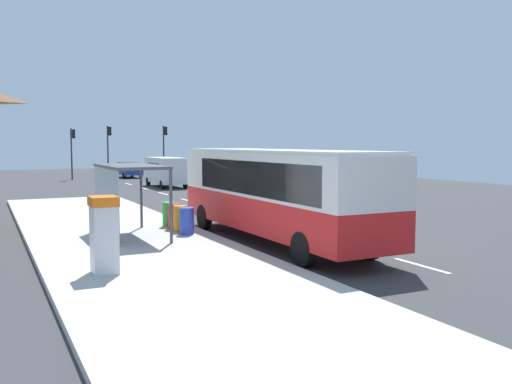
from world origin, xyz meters
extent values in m
cube|color=#38383A|center=(0.00, 14.00, -0.02)|extent=(56.00, 92.00, 0.04)
cube|color=beige|center=(-6.40, 2.00, 0.09)|extent=(6.20, 30.00, 0.18)
cube|color=silver|center=(0.25, -6.00, 0.01)|extent=(0.16, 2.20, 0.01)
cube|color=silver|center=(0.25, -1.00, 0.01)|extent=(0.16, 2.20, 0.01)
cube|color=silver|center=(0.25, 4.00, 0.01)|extent=(0.16, 2.20, 0.01)
cube|color=silver|center=(0.25, 9.00, 0.01)|extent=(0.16, 2.20, 0.01)
cube|color=silver|center=(0.25, 14.00, 0.01)|extent=(0.16, 2.20, 0.01)
cube|color=silver|center=(0.25, 19.00, 0.01)|extent=(0.16, 2.20, 0.01)
cube|color=silver|center=(0.25, 24.00, 0.01)|extent=(0.16, 2.20, 0.01)
cube|color=silver|center=(0.25, 29.00, 0.01)|extent=(0.16, 2.20, 0.01)
cube|color=red|center=(-1.70, -0.98, 1.07)|extent=(2.57, 11.02, 1.15)
cube|color=silver|center=(-1.70, -0.98, 2.38)|extent=(2.57, 11.02, 1.45)
cube|color=silver|center=(-1.70, -0.98, 3.15)|extent=(2.45, 10.80, 0.12)
cube|color=black|center=(-1.74, 4.47, 2.30)|extent=(2.30, 0.14, 1.22)
cube|color=black|center=(-2.91, -1.49, 2.30)|extent=(0.14, 8.58, 1.10)
cylinder|color=black|center=(-2.86, 2.91, 0.50)|extent=(0.29, 1.00, 1.00)
cylinder|color=black|center=(-0.60, 2.92, 0.50)|extent=(0.29, 1.00, 1.00)
cylinder|color=black|center=(-2.81, -4.69, 0.50)|extent=(0.29, 1.00, 1.00)
cylinder|color=black|center=(-0.55, -4.68, 0.50)|extent=(0.29, 1.00, 1.00)
cube|color=white|center=(2.20, 24.66, 1.32)|extent=(2.03, 5.21, 1.96)
cube|color=black|center=(2.20, 24.66, 1.66)|extent=(2.06, 3.13, 0.44)
cylinder|color=black|center=(3.09, 22.66, 0.34)|extent=(0.22, 0.68, 0.68)
cylinder|color=black|center=(1.29, 22.67, 0.34)|extent=(0.22, 0.68, 0.68)
cylinder|color=black|center=(3.11, 26.66, 0.34)|extent=(0.22, 0.68, 0.68)
cylinder|color=black|center=(1.31, 26.67, 0.34)|extent=(0.22, 0.68, 0.68)
cube|color=navy|center=(2.30, 37.79, 0.62)|extent=(1.96, 4.46, 0.60)
cube|color=black|center=(2.31, 37.59, 1.22)|extent=(1.67, 2.43, 0.60)
cylinder|color=black|center=(1.42, 39.26, 0.32)|extent=(0.22, 0.65, 0.64)
cylinder|color=black|center=(3.06, 39.32, 0.32)|extent=(0.22, 0.65, 0.64)
cylinder|color=black|center=(1.54, 36.26, 0.32)|extent=(0.22, 0.65, 0.64)
cylinder|color=black|center=(3.18, 36.32, 0.32)|extent=(0.22, 0.65, 0.64)
cube|color=silver|center=(-8.05, -3.81, 1.03)|extent=(0.60, 0.70, 1.70)
cube|color=orange|center=(-8.05, -3.81, 2.00)|extent=(0.66, 0.76, 0.24)
cube|color=black|center=(-7.74, -3.81, 1.30)|extent=(0.03, 0.36, 0.44)
cylinder|color=blue|center=(-4.20, 1.13, 0.66)|extent=(0.52, 0.52, 0.95)
cylinder|color=orange|center=(-4.20, 1.83, 0.66)|extent=(0.52, 0.52, 0.95)
cylinder|color=red|center=(-4.20, 2.53, 0.66)|extent=(0.52, 0.52, 0.95)
cylinder|color=green|center=(-4.20, 3.23, 0.66)|extent=(0.52, 0.52, 0.95)
cylinder|color=#2D2D2D|center=(5.40, 35.88, 2.56)|extent=(0.14, 0.14, 5.11)
cube|color=black|center=(5.62, 35.88, 4.61)|extent=(0.24, 0.28, 0.84)
sphere|color=#360606|center=(5.74, 35.88, 4.89)|extent=(0.16, 0.16, 0.16)
sphere|color=#F2B20C|center=(5.74, 35.88, 4.61)|extent=(0.16, 0.16, 0.16)
sphere|color=black|center=(5.74, 35.88, 4.33)|extent=(0.16, 0.16, 0.16)
cylinder|color=#2D2D2D|center=(-3.20, 36.68, 2.39)|extent=(0.14, 0.14, 4.77)
cube|color=black|center=(-2.98, 36.68, 4.27)|extent=(0.24, 0.28, 0.84)
sphere|color=red|center=(-2.86, 36.68, 4.55)|extent=(0.16, 0.16, 0.16)
sphere|color=#3C2C03|center=(-2.86, 36.68, 4.27)|extent=(0.16, 0.16, 0.16)
sphere|color=black|center=(-2.86, 36.68, 3.99)|extent=(0.16, 0.16, 0.16)
cylinder|color=#2D2D2D|center=(0.30, 37.48, 2.54)|extent=(0.14, 0.14, 5.07)
cube|color=black|center=(0.52, 37.48, 4.57)|extent=(0.24, 0.28, 0.84)
sphere|color=#360606|center=(0.64, 37.48, 4.85)|extent=(0.16, 0.16, 0.16)
sphere|color=#F2B20C|center=(0.64, 37.48, 4.57)|extent=(0.16, 0.16, 0.16)
sphere|color=black|center=(0.64, 37.48, 4.29)|extent=(0.16, 0.16, 0.16)
cube|color=#4C4C51|center=(-6.10, 1.51, 2.63)|extent=(1.80, 4.00, 0.10)
cube|color=#8CA5B2|center=(-6.95, 1.51, 1.43)|extent=(0.06, 3.80, 2.30)
cylinder|color=#4C4C51|center=(-5.25, -0.39, 1.40)|extent=(0.10, 0.10, 2.44)
cylinder|color=#4C4C51|center=(-5.25, 3.41, 1.40)|extent=(0.10, 0.10, 2.44)
camera|label=1|loc=(-10.72, -17.94, 3.44)|focal=39.51mm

